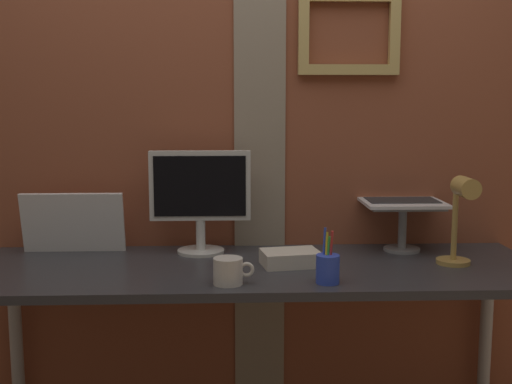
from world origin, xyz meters
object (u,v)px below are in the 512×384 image
laptop (399,187)px  pen_cup (328,268)px  monitor (200,193)px  whiteboard_panel (73,223)px  coffee_mug (229,271)px  desk_lamp (461,212)px

laptop → pen_cup: size_ratio=1.73×
monitor → whiteboard_panel: bearing=177.2°
monitor → coffee_mug: size_ratio=3.00×
whiteboard_panel → coffee_mug: whiteboard_panel is taller
whiteboard_panel → desk_lamp: size_ratio=1.20×
monitor → laptop: laptop is taller
desk_lamp → pen_cup: bearing=-160.7°
laptop → pen_cup: (-0.36, -0.50, -0.19)m
desk_lamp → coffee_mug: size_ratio=2.47×
monitor → desk_lamp: bearing=-15.8°
desk_lamp → laptop: bearing=111.8°
pen_cup → whiteboard_panel: bearing=153.6°
whiteboard_panel → pen_cup: size_ratio=2.18×
coffee_mug → desk_lamp: bearing=12.0°
whiteboard_panel → pen_cup: bearing=-26.4°
monitor → whiteboard_panel: 0.50m
monitor → laptop: size_ratio=1.27×
coffee_mug → pen_cup: bearing=0.1°
monitor → whiteboard_panel: (-0.49, 0.02, -0.12)m
laptop → whiteboard_panel: bearing=-177.9°
whiteboard_panel → pen_cup: 1.02m
monitor → desk_lamp: monitor is taller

